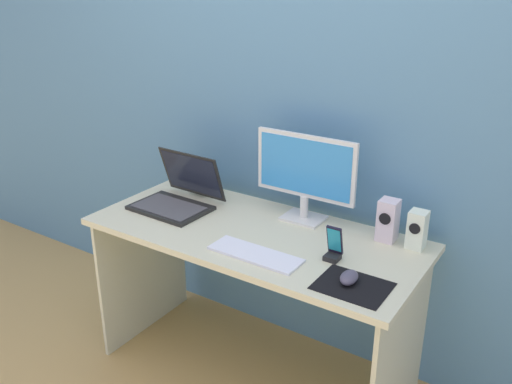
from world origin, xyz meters
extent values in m
plane|color=tan|center=(0.00, 0.00, 0.00)|extent=(8.00, 8.00, 0.00)
cube|color=teal|center=(0.00, 0.39, 1.25)|extent=(6.00, 0.04, 2.50)
cube|color=beige|center=(0.00, 0.00, 0.72)|extent=(1.43, 0.64, 0.03)
cube|color=beige|center=(-0.67, 0.00, 0.35)|extent=(0.02, 0.60, 0.71)
cube|color=beige|center=(0.67, 0.00, 0.35)|extent=(0.02, 0.60, 0.71)
cube|color=silver|center=(0.12, 0.22, 0.74)|extent=(0.18, 0.14, 0.01)
cylinder|color=silver|center=(0.12, 0.22, 0.80)|extent=(0.04, 0.04, 0.10)
cube|color=silver|center=(0.12, 0.22, 0.99)|extent=(0.47, 0.02, 0.28)
cube|color=#338CD8|center=(0.12, 0.21, 0.99)|extent=(0.43, 0.00, 0.24)
cube|color=white|center=(0.62, 0.23, 0.81)|extent=(0.07, 0.07, 0.16)
cylinder|color=black|center=(0.62, 0.19, 0.83)|extent=(0.04, 0.00, 0.04)
cube|color=silver|center=(0.50, 0.23, 0.82)|extent=(0.07, 0.08, 0.18)
cylinder|color=black|center=(0.50, 0.19, 0.85)|extent=(0.05, 0.00, 0.05)
cube|color=black|center=(-0.45, -0.02, 0.75)|extent=(0.35, 0.25, 0.02)
cube|color=#47474C|center=(-0.45, -0.03, 0.75)|extent=(0.32, 0.19, 0.00)
cube|color=black|center=(-0.44, 0.13, 0.86)|extent=(0.35, 0.09, 0.23)
cube|color=#1E2333|center=(-0.44, 0.13, 0.87)|extent=(0.32, 0.07, 0.20)
sphere|color=silver|center=(-0.44, 0.23, 0.80)|extent=(0.14, 0.14, 0.14)
cube|color=white|center=(0.12, -0.18, 0.74)|extent=(0.38, 0.13, 0.01)
cube|color=black|center=(0.53, -0.18, 0.74)|extent=(0.25, 0.20, 0.00)
ellipsoid|color=#484457|center=(0.51, -0.16, 0.76)|extent=(0.07, 0.11, 0.04)
cube|color=black|center=(0.39, -0.05, 0.75)|extent=(0.06, 0.05, 0.02)
cube|color=black|center=(0.39, -0.03, 0.82)|extent=(0.06, 0.04, 0.12)
cube|color=#26A5BF|center=(0.39, -0.04, 0.82)|extent=(0.05, 0.03, 0.10)
camera|label=1|loc=(1.15, -1.74, 1.75)|focal=38.33mm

